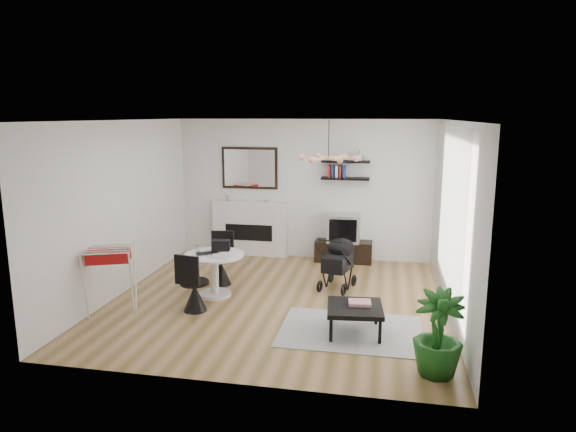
% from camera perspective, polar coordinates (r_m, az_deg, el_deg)
% --- Properties ---
extents(floor, '(5.00, 5.00, 0.00)m').
position_cam_1_polar(floor, '(7.92, -1.08, -9.35)').
color(floor, brown).
rests_on(floor, ground).
extents(ceiling, '(5.00, 5.00, 0.00)m').
position_cam_1_polar(ceiling, '(7.42, -1.16, 10.58)').
color(ceiling, white).
rests_on(ceiling, wall_back).
extents(wall_back, '(5.00, 0.00, 5.00)m').
position_cam_1_polar(wall_back, '(9.98, 1.89, 2.95)').
color(wall_back, white).
rests_on(wall_back, floor).
extents(wall_left, '(0.00, 5.00, 5.00)m').
position_cam_1_polar(wall_left, '(8.43, -17.98, 0.88)').
color(wall_left, white).
rests_on(wall_left, floor).
extents(wall_right, '(0.00, 5.00, 5.00)m').
position_cam_1_polar(wall_right, '(7.45, 18.04, -0.43)').
color(wall_right, white).
rests_on(wall_right, floor).
extents(sheer_curtain, '(0.04, 3.60, 2.60)m').
position_cam_1_polar(sheer_curtain, '(7.63, 17.12, -0.10)').
color(sheer_curtain, white).
rests_on(sheer_curtain, wall_right).
extents(fireplace, '(1.50, 0.17, 2.16)m').
position_cam_1_polar(fireplace, '(10.25, -4.28, -0.63)').
color(fireplace, white).
rests_on(fireplace, floor).
extents(shelf_lower, '(0.90, 0.25, 0.04)m').
position_cam_1_polar(shelf_lower, '(9.72, 6.38, 4.16)').
color(shelf_lower, black).
rests_on(shelf_lower, wall_back).
extents(shelf_upper, '(0.90, 0.25, 0.04)m').
position_cam_1_polar(shelf_upper, '(9.69, 6.42, 6.04)').
color(shelf_upper, black).
rests_on(shelf_upper, wall_back).
extents(pendant_lamp, '(0.90, 0.90, 0.10)m').
position_cam_1_polar(pendant_lamp, '(7.62, 4.52, 6.42)').
color(pendant_lamp, tan).
rests_on(pendant_lamp, ceiling).
extents(tv_console, '(1.08, 0.38, 0.41)m').
position_cam_1_polar(tv_console, '(9.92, 6.17, -3.92)').
color(tv_console, black).
rests_on(tv_console, floor).
extents(crt_tv, '(0.60, 0.53, 0.53)m').
position_cam_1_polar(crt_tv, '(9.81, 6.24, -1.29)').
color(crt_tv, '#B4B4B6').
rests_on(crt_tv, tv_console).
extents(dining_table, '(0.92, 0.92, 0.67)m').
position_cam_1_polar(dining_table, '(8.05, -8.18, -5.77)').
color(dining_table, white).
rests_on(dining_table, floor).
extents(laptop, '(0.41, 0.38, 0.03)m').
position_cam_1_polar(laptop, '(7.95, -8.88, -4.19)').
color(laptop, black).
rests_on(laptop, dining_table).
extents(black_bag, '(0.30, 0.21, 0.17)m').
position_cam_1_polar(black_bag, '(8.17, -7.47, -3.24)').
color(black_bag, black).
rests_on(black_bag, dining_table).
extents(newspaper, '(0.43, 0.39, 0.01)m').
position_cam_1_polar(newspaper, '(7.86, -7.34, -4.41)').
color(newspaper, silver).
rests_on(newspaper, dining_table).
extents(drinking_glass, '(0.06, 0.06, 0.10)m').
position_cam_1_polar(drinking_glass, '(8.17, -9.97, -3.56)').
color(drinking_glass, white).
rests_on(drinking_glass, dining_table).
extents(chair_far, '(0.42, 0.43, 0.87)m').
position_cam_1_polar(chair_far, '(8.64, -7.45, -5.76)').
color(chair_far, black).
rests_on(chair_far, floor).
extents(chair_near, '(0.43, 0.44, 0.87)m').
position_cam_1_polar(chair_near, '(7.54, -10.39, -8.39)').
color(chair_near, black).
rests_on(chair_near, floor).
extents(drying_rack, '(0.83, 0.80, 0.98)m').
position_cam_1_polar(drying_rack, '(7.63, -19.07, -6.71)').
color(drying_rack, white).
rests_on(drying_rack, floor).
extents(stroller, '(0.61, 0.80, 0.90)m').
position_cam_1_polar(stroller, '(8.41, 5.63, -5.41)').
color(stroller, black).
rests_on(stroller, floor).
extents(rug, '(1.84, 1.33, 0.01)m').
position_cam_1_polar(rug, '(6.91, 6.99, -12.55)').
color(rug, '#A0A0A0').
rests_on(rug, floor).
extents(coffee_table, '(0.77, 0.77, 0.36)m').
position_cam_1_polar(coffee_table, '(6.74, 7.44, -10.21)').
color(coffee_table, black).
rests_on(coffee_table, rug).
extents(magazines, '(0.31, 0.26, 0.04)m').
position_cam_1_polar(magazines, '(6.78, 7.98, -9.53)').
color(magazines, '#C93243').
rests_on(magazines, coffee_table).
extents(potted_plant, '(0.56, 0.56, 0.95)m').
position_cam_1_polar(potted_plant, '(5.87, 16.33, -12.43)').
color(potted_plant, '#184F16').
rests_on(potted_plant, floor).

